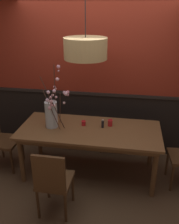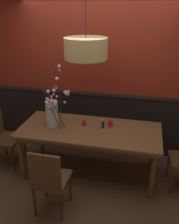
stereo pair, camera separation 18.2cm
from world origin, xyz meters
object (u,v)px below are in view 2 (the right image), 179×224
at_px(chair_head_west_end, 3,135).
at_px(condiment_bottle, 103,124).
at_px(dining_table, 89,134).
at_px(chair_far_side_left, 85,116).
at_px(chair_near_side_left, 49,179).
at_px(chair_far_side_right, 115,122).
at_px(candle_holder_nearer_center, 111,123).
at_px(pendant_lamp, 86,48).
at_px(candle_holder_nearer_edge, 84,123).
at_px(vase_with_blossoms, 53,112).

height_order(chair_head_west_end, condiment_bottle, condiment_bottle).
relative_size(dining_table, chair_far_side_left, 2.11).
bearing_deg(chair_near_side_left, condiment_bottle, 64.19).
relative_size(chair_head_west_end, condiment_bottle, 6.85).
bearing_deg(chair_far_side_right, chair_near_side_left, -107.64).
height_order(chair_near_side_left, candle_holder_nearer_center, chair_near_side_left).
height_order(chair_far_side_left, pendant_lamp, pendant_lamp).
bearing_deg(dining_table, chair_near_side_left, -107.85).
height_order(chair_far_side_right, pendant_lamp, pendant_lamp).
relative_size(dining_table, chair_far_side_right, 2.31).
bearing_deg(candle_holder_nearer_center, candle_holder_nearer_edge, -172.31).
bearing_deg(vase_with_blossoms, chair_near_side_left, -73.49).
bearing_deg(chair_near_side_left, candle_holder_nearer_edge, 79.77).
relative_size(candle_holder_nearer_center, condiment_bottle, 0.74).
xyz_separation_m(chair_far_side_left, condiment_bottle, (0.48, -0.83, 0.29)).
bearing_deg(condiment_bottle, vase_with_blossoms, -172.49).
distance_m(candle_holder_nearer_center, candle_holder_nearer_edge, 0.40).
height_order(chair_far_side_right, chair_head_west_end, same).
distance_m(dining_table, chair_far_side_left, 0.96).
height_order(chair_far_side_right, vase_with_blossoms, vase_with_blossoms).
bearing_deg(condiment_bottle, dining_table, -156.79).
xyz_separation_m(vase_with_blossoms, pendant_lamp, (0.49, 0.08, 0.93)).
bearing_deg(candle_holder_nearer_center, chair_near_side_left, -118.58).
height_order(candle_holder_nearer_center, condiment_bottle, condiment_bottle).
height_order(chair_head_west_end, candle_holder_nearer_center, chair_head_west_end).
relative_size(chair_near_side_left, chair_far_side_left, 0.95).
distance_m(chair_far_side_right, chair_far_side_left, 0.57).
height_order(dining_table, chair_far_side_left, chair_far_side_left).
height_order(chair_near_side_left, candle_holder_nearer_edge, chair_near_side_left).
relative_size(chair_far_side_right, condiment_bottle, 6.85).
bearing_deg(chair_far_side_right, chair_far_side_left, 175.34).
distance_m(chair_near_side_left, vase_with_blossoms, 1.04).
bearing_deg(chair_far_side_right, pendant_lamp, -112.79).
distance_m(chair_far_side_right, pendant_lamp, 1.66).
bearing_deg(vase_with_blossoms, chair_far_side_right, 46.90).
relative_size(chair_far_side_right, chair_far_side_left, 0.91).
bearing_deg(chair_far_side_right, condiment_bottle, -96.30).
bearing_deg(vase_with_blossoms, chair_far_side_left, 74.68).
height_order(chair_far_side_right, chair_far_side_left, chair_far_side_left).
relative_size(chair_far_side_right, pendant_lamp, 0.90).
height_order(chair_far_side_right, chair_near_side_left, chair_near_side_left).
height_order(dining_table, candle_holder_nearer_edge, candle_holder_nearer_edge).
distance_m(candle_holder_nearer_edge, condiment_bottle, 0.29).
xyz_separation_m(chair_far_side_right, condiment_bottle, (-0.09, -0.78, 0.33)).
xyz_separation_m(candle_holder_nearer_center, pendant_lamp, (-0.35, -0.09, 1.10)).
bearing_deg(chair_head_west_end, chair_far_side_left, 39.27).
bearing_deg(chair_head_west_end, candle_holder_nearer_center, 6.01).
distance_m(chair_near_side_left, condiment_bottle, 1.13).
bearing_deg(candle_holder_nearer_center, chair_far_side_left, 127.93).
bearing_deg(dining_table, pendant_lamp, 134.67).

